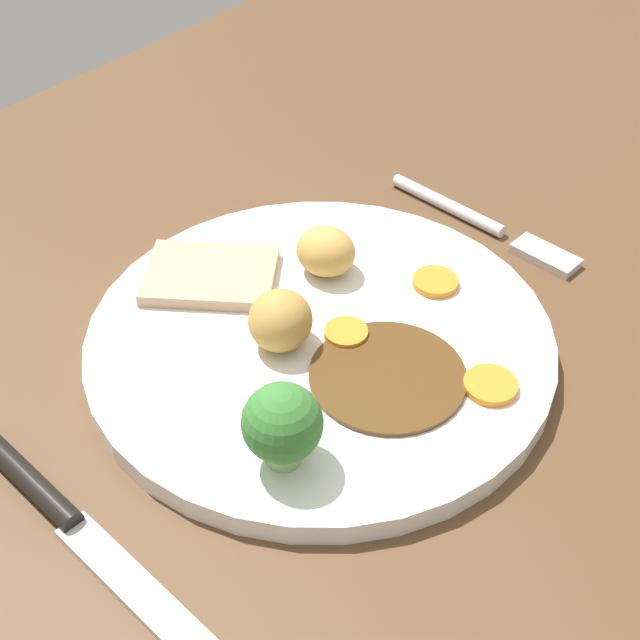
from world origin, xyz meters
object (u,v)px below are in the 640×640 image
roast_potato_left (280,320)px  carrot_coin_back (490,385)px  dinner_plate (320,342)px  knife (64,515)px  carrot_coin_front (429,279)px  fork (486,225)px  roast_potato_right (326,251)px  broccoli_floret (282,425)px  carrot_coin_side (346,333)px  meat_slice_main (211,275)px

roast_potato_left → carrot_coin_back: size_ratio=1.29×
dinner_plate → knife: bearing=-6.0°
carrot_coin_front → fork: (-8.78, -1.15, -1.24)cm
dinner_plate → roast_potato_right: roast_potato_right is taller
roast_potato_left → knife: roast_potato_left is taller
broccoli_floret → roast_potato_left: bearing=-137.5°
dinner_plate → roast_potato_left: size_ratio=7.14×
broccoli_floret → fork: bearing=-171.7°
carrot_coin_side → dinner_plate: bearing=-62.4°
dinner_plate → knife: dinner_plate is taller
meat_slice_main → roast_potato_left: 7.45cm
carrot_coin_back → meat_slice_main: bearing=-80.4°
broccoli_floret → carrot_coin_side: bearing=-160.2°
roast_potato_left → carrot_coin_side: bearing=138.1°
carrot_coin_side → broccoli_floret: 10.03cm
broccoli_floret → fork: size_ratio=0.31×
carrot_coin_front → knife: bearing=-8.9°
dinner_plate → carrot_coin_side: bearing=117.6°
roast_potato_left → broccoli_floret: 8.67cm
carrot_coin_back → fork: bearing=-147.8°
carrot_coin_side → roast_potato_left: bearing=-41.9°
carrot_coin_front → knife: carrot_coin_front is taller
meat_slice_main → roast_potato_left: size_ratio=2.08×
roast_potato_right → carrot_coin_back: 13.69cm
carrot_coin_side → fork: (-16.05, -0.37, -1.27)cm
dinner_plate → carrot_coin_front: (-7.98, 2.14, 0.92)cm
knife → fork: bearing=89.0°
meat_slice_main → fork: size_ratio=0.52×
fork → roast_potato_left: bearing=-92.3°
dinner_plate → carrot_coin_front: carrot_coin_front is taller
broccoli_floret → meat_slice_main: bearing=-121.1°
broccoli_floret → knife: 11.56cm
carrot_coin_side → knife: bearing=-10.0°
carrot_coin_front → carrot_coin_side: size_ratio=1.12×
roast_potato_left → carrot_coin_back: bearing=112.4°
knife → roast_potato_right: bearing=98.0°
carrot_coin_back → fork: 16.90cm
carrot_coin_back → knife: bearing=-30.7°
carrot_coin_front → broccoli_floret: 16.80cm
meat_slice_main → broccoli_floret: 15.35cm
carrot_coin_front → carrot_coin_back: 9.56cm
fork → carrot_coin_back: bearing=-53.6°
roast_potato_right → knife: bearing=4.3°
carrot_coin_side → broccoli_floret: broccoli_floret is taller
dinner_plate → carrot_coin_side: carrot_coin_side is taller
fork → knife: knife is taller
meat_slice_main → fork: 19.76cm
meat_slice_main → roast_potato_right: size_ratio=2.09×
carrot_coin_back → knife: (19.82, -11.79, -1.17)cm
broccoli_floret → knife: bearing=-36.2°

